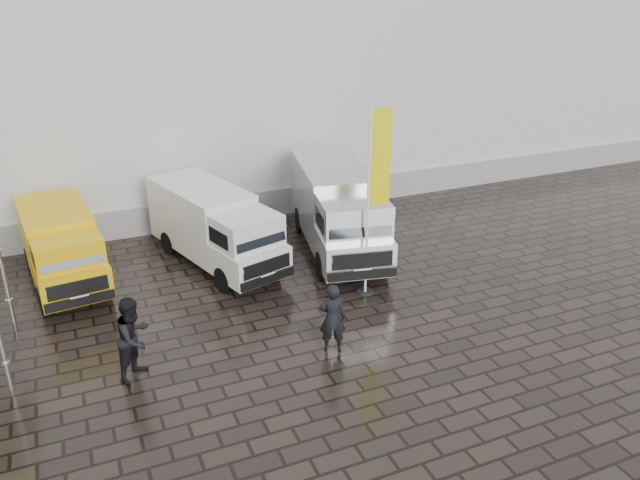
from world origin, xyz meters
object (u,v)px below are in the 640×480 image
Objects in this scene: flagpole at (375,190)px; person_tent at (134,338)px; wheelie_bin at (379,193)px; person_front at (332,318)px; van_white at (215,229)px; van_silver at (338,212)px; van_yellow at (62,250)px.

person_tent is at bearing -167.40° from flagpole.
wheelie_bin is 10.15m from person_front.
van_silver is (3.85, -0.51, 0.15)m from van_white.
van_silver is 3.10× the size of person_tent.
van_white is at bearing -12.19° from van_yellow.
van_yellow is at bearing 56.91° from person_tent.
person_tent is (-10.14, -7.57, 0.47)m from wheelie_bin.
person_front is at bearing -106.05° from wheelie_bin.
van_white is 5.31m from flagpole.
van_silver is at bearing 83.99° from flagpole.
flagpole is at bearing -101.52° from wheelie_bin.
van_yellow is 8.40m from person_front.
person_front is (-5.73, -8.37, 0.38)m from wheelie_bin.
van_silver is 8.27m from person_tent.
flagpole is 3.87m from person_front.
van_yellow reaches higher than person_front.
van_silver is 4.52m from wheelie_bin.
van_white is 7.52m from wheelie_bin.
van_yellow is 2.63× the size of person_front.
wheelie_bin is (3.18, 3.12, -0.81)m from van_silver.
person_front is at bearing -104.23° from van_silver.
person_tent is (1.24, -5.41, -0.09)m from van_yellow.
person_tent is at bearing -138.31° from van_white.
person_tent is at bearing -83.48° from van_yellow.
flagpole is 5.35× the size of wheelie_bin.
wheelie_bin is 0.52× the size of person_tent.
flagpole reaches higher than van_white.
van_yellow is at bearing 153.60° from flagpole.
flagpole reaches higher than van_yellow.
person_front is at bearing -93.53° from van_white.
van_yellow is 4.38m from van_white.
van_white is 1.00× the size of flagpole.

